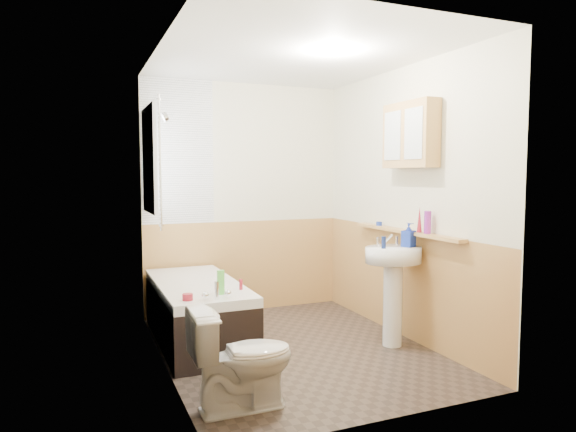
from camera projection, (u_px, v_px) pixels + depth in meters
The scene contains 26 objects.
floor at pixel (295, 349), 4.45m from camera, with size 2.80×2.80×0.00m, color #2F2621.
ceiling at pixel (295, 55), 4.25m from camera, with size 2.80×2.80×0.00m, color white.
wall_back at pixel (244, 198), 5.65m from camera, with size 2.20×0.02×2.50m, color beige.
wall_front at pixel (388, 219), 3.06m from camera, with size 2.20×0.02×2.50m, color beige.
wall_left at pixel (162, 209), 3.93m from camera, with size 0.02×2.80×2.50m, color beige.
wall_right at pixel (404, 203), 4.78m from camera, with size 0.02×2.80×2.50m, color beige.
wainscot_right at pixel (401, 282), 4.83m from camera, with size 0.01×2.80×1.00m, color tan.
wainscot_front at pixel (384, 341), 3.14m from camera, with size 2.20×0.01×1.00m, color tan.
wainscot_back at pixel (245, 266), 5.69m from camera, with size 2.20×0.01×1.00m, color tan.
tile_cladding_left at pixel (165, 209), 3.94m from camera, with size 0.01×2.80×2.50m, color white.
tile_return_back at pixel (178, 152), 5.31m from camera, with size 0.75×0.01×1.50m, color white.
window at pixel (150, 160), 4.79m from camera, with size 0.03×0.79×0.99m.
bathtub at pixel (197, 310), 4.65m from camera, with size 0.70×1.60×0.69m.
shower_riser at pixel (161, 151), 4.33m from camera, with size 0.10×0.08×1.16m.
toilet at pixel (242, 358), 3.30m from camera, with size 0.38×0.68×0.66m, color white.
sink at pixel (393, 275), 4.50m from camera, with size 0.51×0.42×0.99m.
pine_shelf at pixel (405, 231), 4.66m from camera, with size 0.10×1.53×0.03m, color tan.
medicine_cabinet at pixel (410, 135), 4.50m from camera, with size 0.16×0.64×0.58m.
foam_can at pixel (428, 222), 4.36m from camera, with size 0.06×0.06×0.19m, color purple.
green_bottle at pixel (419, 219), 4.46m from camera, with size 0.04×0.04×0.22m, color maroon.
black_jar at pixel (379, 224), 5.05m from camera, with size 0.06×0.06×0.04m, color #19339E.
soap_bottle at pixel (408, 241), 4.49m from camera, with size 0.10×0.21×0.10m, color #19339E.
clear_bottle at pixel (384, 242), 4.39m from camera, with size 0.04×0.04×0.11m, color navy.
blue_gel at pixel (221, 282), 4.13m from camera, with size 0.05×0.03×0.20m, color #59C647.
cream_jar at pixel (188, 297), 3.95m from camera, with size 0.08×0.08×0.05m, color maroon.
orange_bottle at pixel (241, 284), 4.31m from camera, with size 0.03×0.03×0.09m, color maroon.
Camera 1 is at (-1.72, -3.99, 1.51)m, focal length 32.00 mm.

